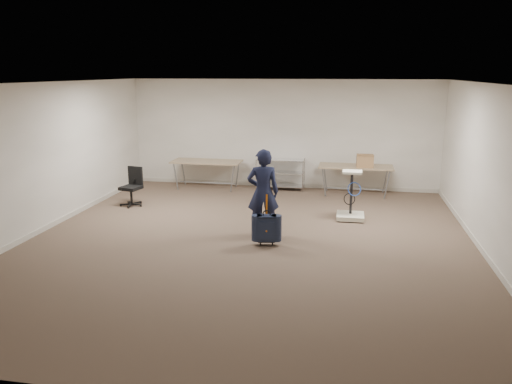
# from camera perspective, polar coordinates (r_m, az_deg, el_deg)

# --- Properties ---
(ground) EXTENTS (9.00, 9.00, 0.00)m
(ground) POSITION_cam_1_polar(r_m,az_deg,el_deg) (9.03, -0.85, -5.73)
(ground) COLOR brown
(ground) RESTS_ON ground
(room_shell) EXTENTS (8.00, 9.00, 9.00)m
(room_shell) POSITION_cam_1_polar(r_m,az_deg,el_deg) (10.31, 0.66, -2.96)
(room_shell) COLOR beige
(room_shell) RESTS_ON ground
(folding_table_left) EXTENTS (1.80, 0.75, 0.73)m
(folding_table_left) POSITION_cam_1_polar(r_m,az_deg,el_deg) (13.02, -5.65, 3.34)
(folding_table_left) COLOR #987F5D
(folding_table_left) RESTS_ON ground
(folding_table_right) EXTENTS (1.80, 0.75, 0.73)m
(folding_table_right) POSITION_cam_1_polar(r_m,az_deg,el_deg) (12.52, 11.33, 2.72)
(folding_table_right) COLOR #987F5D
(folding_table_right) RESTS_ON ground
(wire_shelf) EXTENTS (1.22, 0.47, 0.80)m
(wire_shelf) POSITION_cam_1_polar(r_m,az_deg,el_deg) (12.92, 2.81, 2.23)
(wire_shelf) COLOR silver
(wire_shelf) RESTS_ON ground
(person) EXTENTS (0.66, 0.50, 1.63)m
(person) POSITION_cam_1_polar(r_m,az_deg,el_deg) (9.22, 0.81, -0.04)
(person) COLOR black
(person) RESTS_ON ground
(suitcase) EXTENTS (0.36, 0.24, 0.92)m
(suitcase) POSITION_cam_1_polar(r_m,az_deg,el_deg) (8.77, 1.21, -4.16)
(suitcase) COLOR black
(suitcase) RESTS_ON ground
(office_chair) EXTENTS (0.53, 0.53, 0.88)m
(office_chair) POSITION_cam_1_polar(r_m,az_deg,el_deg) (11.73, -13.96, -0.21)
(office_chair) COLOR black
(office_chair) RESTS_ON ground
(equipment_cart) EXTENTS (0.56, 0.56, 1.02)m
(equipment_cart) POSITION_cam_1_polar(r_m,az_deg,el_deg) (10.49, 10.77, -1.67)
(equipment_cart) COLOR beige
(equipment_cart) RESTS_ON ground
(cardboard_box) EXTENTS (0.41, 0.31, 0.30)m
(cardboard_box) POSITION_cam_1_polar(r_m,az_deg,el_deg) (12.39, 12.35, 3.51)
(cardboard_box) COLOR olive
(cardboard_box) RESTS_ON folding_table_right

